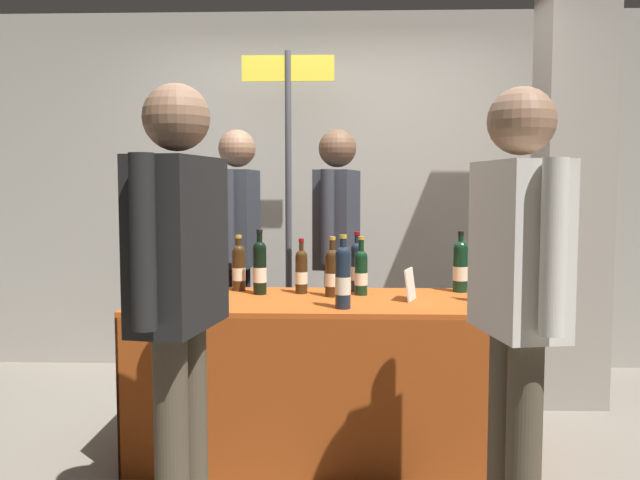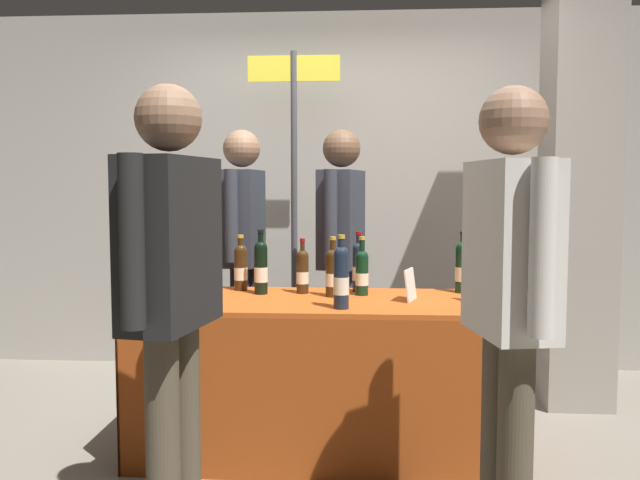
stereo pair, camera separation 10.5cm
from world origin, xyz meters
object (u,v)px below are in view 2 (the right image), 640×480
flower_vase (182,269)px  booth_signpost (294,177)px  vendor_presenter (243,238)px  display_bottle_0 (362,271)px  concrete_pillar (579,172)px  wine_glass_near_vendor (207,272)px  taster_foreground_right (510,285)px  featured_wine_bottle (333,272)px  tasting_table (320,345)px

flower_vase → booth_signpost: booth_signpost is taller
flower_vase → vendor_presenter: (0.22, 0.60, 0.13)m
display_bottle_0 → booth_signpost: booth_signpost is taller
concrete_pillar → wine_glass_near_vendor: size_ratio=19.64×
display_bottle_0 → vendor_presenter: bearing=137.5°
wine_glass_near_vendor → flower_vase: (-0.14, 0.01, 0.01)m
taster_foreground_right → booth_signpost: booth_signpost is taller
wine_glass_near_vendor → flower_vase: size_ratio=0.36×
booth_signpost → display_bottle_0: bearing=-66.4°
concrete_pillar → display_bottle_0: bearing=-151.9°
wine_glass_near_vendor → booth_signpost: size_ratio=0.06×
featured_wine_bottle → wine_glass_near_vendor: 0.70m
concrete_pillar → flower_vase: (-2.29, -0.61, -0.54)m
concrete_pillar → display_bottle_0: 1.58m
flower_vase → vendor_presenter: vendor_presenter is taller
wine_glass_near_vendor → booth_signpost: booth_signpost is taller
tasting_table → wine_glass_near_vendor: bearing=160.3°
tasting_table → taster_foreground_right: taster_foreground_right is taller
display_bottle_0 → concrete_pillar: bearing=28.1°
flower_vase → tasting_table: bearing=-16.9°
display_bottle_0 → taster_foreground_right: size_ratio=0.18×
taster_foreground_right → booth_signpost: size_ratio=0.75×
flower_vase → concrete_pillar: bearing=14.8°
concrete_pillar → booth_signpost: 1.82m
featured_wine_bottle → taster_foreground_right: (0.66, -1.10, 0.10)m
wine_glass_near_vendor → vendor_presenter: (0.08, 0.61, 0.14)m
tasting_table → taster_foreground_right: bearing=-54.8°
vendor_presenter → booth_signpost: bearing=147.3°
vendor_presenter → booth_signpost: (0.29, 0.38, 0.39)m
wine_glass_near_vendor → booth_signpost: (0.37, 0.99, 0.53)m
featured_wine_bottle → vendor_presenter: bearing=129.0°
featured_wine_bottle → concrete_pillar: bearing=27.3°
taster_foreground_right → vendor_presenter: bearing=24.4°
concrete_pillar → flower_vase: bearing=-165.2°
concrete_pillar → tasting_table: 1.95m
flower_vase → booth_signpost: size_ratio=0.18×
featured_wine_bottle → taster_foreground_right: size_ratio=0.18×
tasting_table → featured_wine_bottle: (0.06, 0.08, 0.37)m
tasting_table → flower_vase: (-0.77, 0.23, 0.35)m
wine_glass_near_vendor → booth_signpost: 1.18m
concrete_pillar → display_bottle_0: (-1.31, -0.70, -0.53)m
featured_wine_bottle → taster_foreground_right: taster_foreground_right is taller
vendor_presenter → booth_signpost: booth_signpost is taller
tasting_table → wine_glass_near_vendor: 0.75m
featured_wine_bottle → display_bottle_0: (0.15, 0.06, -0.00)m
concrete_pillar → tasting_table: (-1.52, -0.84, -0.89)m
concrete_pillar → display_bottle_0: size_ratio=9.33×
concrete_pillar → display_bottle_0: concrete_pillar is taller
flower_vase → booth_signpost: bearing=62.4°
concrete_pillar → booth_signpost: (-1.78, 0.37, -0.02)m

